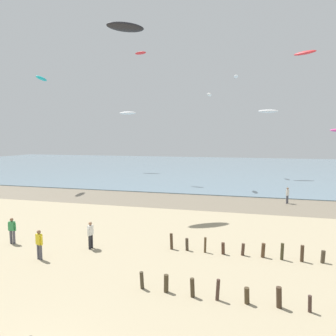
# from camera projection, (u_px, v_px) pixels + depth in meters

# --- Properties ---
(wet_sand_strip) EXTENTS (120.00, 7.85, 0.01)m
(wet_sand_strip) POSITION_uv_depth(u_px,v_px,m) (185.00, 201.00, 32.82)
(wet_sand_strip) COLOR #7A6D59
(wet_sand_strip) RESTS_ON ground
(sea) EXTENTS (160.00, 70.00, 0.10)m
(sea) POSITION_uv_depth(u_px,v_px,m) (217.00, 167.00, 70.33)
(sea) COLOR slate
(sea) RESTS_ON ground
(groyne_mid) EXTENTS (14.38, 0.34, 0.93)m
(groyne_mid) POSITION_uv_depth(u_px,v_px,m) (298.00, 300.00, 12.05)
(groyne_mid) COLOR #413929
(groyne_mid) RESTS_ON ground
(groyne_far) EXTENTS (9.99, 0.35, 1.00)m
(groyne_far) POSITION_uv_depth(u_px,v_px,m) (253.00, 250.00, 17.46)
(groyne_far) COLOR #463524
(groyne_far) RESTS_ON ground
(person_nearest_camera) EXTENTS (0.36, 0.52, 1.71)m
(person_nearest_camera) POSITION_uv_depth(u_px,v_px,m) (287.00, 195.00, 31.55)
(person_nearest_camera) COLOR #4C4C56
(person_nearest_camera) RESTS_ON ground
(person_left_flank) EXTENTS (0.57, 0.25, 1.71)m
(person_left_flank) POSITION_uv_depth(u_px,v_px,m) (12.00, 230.00, 19.58)
(person_left_flank) COLOR #4C4C56
(person_left_flank) RESTS_ON ground
(person_right_flank) EXTENTS (0.54, 0.33, 1.71)m
(person_right_flank) POSITION_uv_depth(u_px,v_px,m) (39.00, 244.00, 17.03)
(person_right_flank) COLOR #4C4C56
(person_right_flank) RESTS_ON ground
(person_far_down_beach) EXTENTS (0.24, 0.57, 1.71)m
(person_far_down_beach) POSITION_uv_depth(u_px,v_px,m) (91.00, 234.00, 18.69)
(person_far_down_beach) COLOR #232328
(person_far_down_beach) RESTS_ON ground
(kite_aloft_0) EXTENTS (1.21, 2.29, 0.54)m
(kite_aloft_0) POSITION_uv_depth(u_px,v_px,m) (236.00, 77.00, 53.54)
(kite_aloft_0) COLOR white
(kite_aloft_1) EXTENTS (3.63, 2.98, 0.94)m
(kite_aloft_1) POSITION_uv_depth(u_px,v_px,m) (125.00, 27.00, 27.87)
(kite_aloft_1) COLOR black
(kite_aloft_3) EXTENTS (1.61, 2.96, 0.70)m
(kite_aloft_3) POSITION_uv_depth(u_px,v_px,m) (41.00, 78.00, 40.21)
(kite_aloft_3) COLOR #19B2B7
(kite_aloft_4) EXTENTS (2.05, 1.12, 0.50)m
(kite_aloft_4) POSITION_uv_depth(u_px,v_px,m) (141.00, 53.00, 46.33)
(kite_aloft_4) COLOR red
(kite_aloft_5) EXTENTS (3.55, 1.17, 0.61)m
(kite_aloft_5) POSITION_uv_depth(u_px,v_px,m) (128.00, 113.00, 60.16)
(kite_aloft_5) COLOR white
(kite_aloft_6) EXTENTS (3.06, 2.34, 0.76)m
(kite_aloft_6) POSITION_uv_depth(u_px,v_px,m) (305.00, 53.00, 39.82)
(kite_aloft_6) COLOR red
(kite_aloft_7) EXTENTS (3.47, 1.67, 0.66)m
(kite_aloft_7) POSITION_uv_depth(u_px,v_px,m) (268.00, 111.00, 50.49)
(kite_aloft_7) COLOR white
(kite_aloft_8) EXTENTS (0.99, 2.18, 0.48)m
(kite_aloft_8) POSITION_uv_depth(u_px,v_px,m) (209.00, 95.00, 40.76)
(kite_aloft_8) COLOR white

